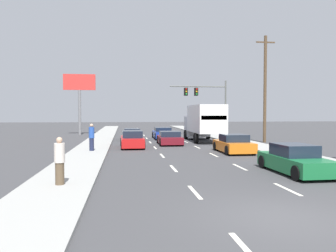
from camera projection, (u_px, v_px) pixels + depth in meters
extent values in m
plane|color=#3D3D3F|center=(166.00, 140.00, 33.54)|extent=(140.00, 140.00, 0.00)
cube|color=#9E9E99|center=(246.00, 143.00, 29.44)|extent=(2.60, 80.00, 0.14)
cube|color=#9E9E99|center=(95.00, 145.00, 27.73)|extent=(2.60, 80.00, 0.14)
cube|color=silver|center=(247.00, 251.00, 6.66)|extent=(0.14, 2.00, 0.01)
cube|color=silver|center=(195.00, 192.00, 11.61)|extent=(0.14, 2.00, 0.01)
cube|color=silver|center=(174.00, 168.00, 16.57)|extent=(0.14, 2.00, 0.01)
cube|color=silver|center=(162.00, 156.00, 21.52)|extent=(0.14, 2.00, 0.01)
cube|color=silver|center=(155.00, 148.00, 26.47)|extent=(0.14, 2.00, 0.01)
cube|color=silver|center=(150.00, 142.00, 31.43)|extent=(0.14, 2.00, 0.01)
cube|color=silver|center=(147.00, 138.00, 36.38)|extent=(0.14, 2.00, 0.01)
cube|color=silver|center=(144.00, 135.00, 41.33)|extent=(0.14, 2.00, 0.01)
cube|color=silver|center=(142.00, 133.00, 46.29)|extent=(0.14, 2.00, 0.01)
cube|color=silver|center=(140.00, 131.00, 51.24)|extent=(0.14, 2.00, 0.01)
cube|color=silver|center=(139.00, 129.00, 56.20)|extent=(0.14, 2.00, 0.01)
cube|color=silver|center=(137.00, 128.00, 61.15)|extent=(0.14, 2.00, 0.01)
cube|color=silver|center=(287.00, 189.00, 12.06)|extent=(0.14, 2.00, 0.01)
cube|color=silver|center=(240.00, 167.00, 17.01)|extent=(0.14, 2.00, 0.01)
cube|color=silver|center=(214.00, 155.00, 21.96)|extent=(0.14, 2.00, 0.01)
cube|color=silver|center=(197.00, 147.00, 26.92)|extent=(0.14, 2.00, 0.01)
cube|color=silver|center=(186.00, 142.00, 31.87)|extent=(0.14, 2.00, 0.01)
cube|color=silver|center=(177.00, 138.00, 36.82)|extent=(0.14, 2.00, 0.01)
cube|color=silver|center=(171.00, 135.00, 41.78)|extent=(0.14, 2.00, 0.01)
cube|color=silver|center=(166.00, 133.00, 46.73)|extent=(0.14, 2.00, 0.01)
cube|color=silver|center=(162.00, 131.00, 51.68)|extent=(0.14, 2.00, 0.01)
cube|color=silver|center=(159.00, 129.00, 56.64)|extent=(0.14, 2.00, 0.01)
cube|color=silver|center=(156.00, 128.00, 61.59)|extent=(0.14, 2.00, 0.01)
cube|color=black|center=(132.00, 136.00, 34.30)|extent=(1.83, 4.41, 0.60)
cube|color=#192333|center=(132.00, 131.00, 34.20)|extent=(1.60, 2.15, 0.42)
cylinder|color=black|center=(124.00, 136.00, 35.84)|extent=(0.23, 0.64, 0.64)
cylinder|color=black|center=(140.00, 136.00, 36.05)|extent=(0.23, 0.64, 0.64)
cylinder|color=black|center=(124.00, 138.00, 32.57)|extent=(0.23, 0.64, 0.64)
cylinder|color=black|center=(141.00, 138.00, 32.78)|extent=(0.23, 0.64, 0.64)
cube|color=red|center=(132.00, 141.00, 26.70)|extent=(1.81, 4.46, 0.68)
cube|color=#192333|center=(132.00, 134.00, 26.40)|extent=(1.56, 2.14, 0.54)
cylinder|color=black|center=(122.00, 142.00, 28.23)|extent=(0.23, 0.64, 0.64)
cylinder|color=black|center=(141.00, 142.00, 28.47)|extent=(0.23, 0.64, 0.64)
cylinder|color=black|center=(122.00, 146.00, 24.94)|extent=(0.23, 0.64, 0.64)
cylinder|color=black|center=(144.00, 145.00, 25.18)|extent=(0.23, 0.64, 0.64)
cube|color=#1E389E|center=(163.00, 134.00, 35.64)|extent=(1.86, 4.40, 0.67)
cube|color=#192333|center=(163.00, 129.00, 35.57)|extent=(1.64, 2.10, 0.41)
cylinder|color=black|center=(153.00, 135.00, 37.16)|extent=(0.22, 0.64, 0.64)
cylinder|color=black|center=(169.00, 135.00, 37.39)|extent=(0.22, 0.64, 0.64)
cylinder|color=black|center=(156.00, 137.00, 33.90)|extent=(0.22, 0.64, 0.64)
cylinder|color=black|center=(173.00, 137.00, 34.12)|extent=(0.22, 0.64, 0.64)
cube|color=maroon|center=(170.00, 140.00, 29.20)|extent=(1.96, 4.07, 0.57)
cube|color=#192333|center=(170.00, 134.00, 29.08)|extent=(1.70, 1.97, 0.46)
cylinder|color=black|center=(158.00, 140.00, 30.56)|extent=(0.23, 0.64, 0.64)
cylinder|color=black|center=(177.00, 139.00, 30.77)|extent=(0.23, 0.64, 0.64)
cylinder|color=black|center=(161.00, 142.00, 27.64)|extent=(0.23, 0.64, 0.64)
cylinder|color=black|center=(182.00, 142.00, 27.85)|extent=(0.23, 0.64, 0.64)
cube|color=white|center=(206.00, 119.00, 31.37)|extent=(2.50, 5.77, 2.55)
cube|color=red|center=(214.00, 118.00, 28.53)|extent=(2.24, 0.04, 0.36)
cube|color=#B7BABF|center=(197.00, 126.00, 35.26)|extent=(2.39, 2.02, 2.10)
cylinder|color=black|center=(186.00, 135.00, 35.14)|extent=(0.30, 0.96, 0.96)
cylinder|color=black|center=(208.00, 134.00, 35.45)|extent=(0.30, 0.96, 0.96)
cylinder|color=black|center=(196.00, 138.00, 30.14)|extent=(0.30, 0.96, 0.96)
cylinder|color=black|center=(222.00, 138.00, 30.45)|extent=(0.30, 0.96, 0.96)
cube|color=orange|center=(233.00, 146.00, 23.22)|extent=(1.89, 4.02, 0.63)
cube|color=#192333|center=(234.00, 138.00, 23.07)|extent=(1.66, 1.73, 0.51)
cylinder|color=black|center=(216.00, 146.00, 24.56)|extent=(0.22, 0.64, 0.64)
cylinder|color=black|center=(239.00, 146.00, 24.78)|extent=(0.22, 0.64, 0.64)
cylinder|color=black|center=(228.00, 151.00, 21.67)|extent=(0.22, 0.64, 0.64)
cylinder|color=black|center=(254.00, 150.00, 21.89)|extent=(0.22, 0.64, 0.64)
cube|color=#196B38|center=(295.00, 163.00, 15.18)|extent=(1.78, 4.36, 0.65)
cube|color=#192333|center=(294.00, 150.00, 15.24)|extent=(1.54, 1.94, 0.54)
cylinder|color=black|center=(263.00, 162.00, 16.67)|extent=(0.23, 0.64, 0.64)
cylinder|color=black|center=(293.00, 161.00, 16.90)|extent=(0.23, 0.64, 0.64)
cylinder|color=black|center=(297.00, 173.00, 13.46)|extent=(0.23, 0.64, 0.64)
cylinder|color=black|center=(333.00, 172.00, 13.69)|extent=(0.23, 0.64, 0.64)
cylinder|color=#595B56|center=(226.00, 108.00, 41.46)|extent=(0.20, 0.20, 6.77)
cylinder|color=#595B56|center=(198.00, 87.00, 40.91)|extent=(6.99, 0.14, 0.14)
cube|color=black|center=(196.00, 92.00, 40.90)|extent=(0.40, 0.56, 0.95)
sphere|color=red|center=(197.00, 89.00, 40.58)|extent=(0.20, 0.20, 0.20)
sphere|color=orange|center=(197.00, 92.00, 40.60)|extent=(0.20, 0.20, 0.20)
sphere|color=green|center=(197.00, 94.00, 40.61)|extent=(0.20, 0.20, 0.20)
cube|color=black|center=(186.00, 92.00, 40.74)|extent=(0.40, 0.56, 0.95)
sphere|color=red|center=(186.00, 89.00, 40.42)|extent=(0.20, 0.20, 0.20)
sphere|color=orange|center=(186.00, 92.00, 40.43)|extent=(0.20, 0.20, 0.20)
sphere|color=green|center=(186.00, 94.00, 40.44)|extent=(0.20, 0.20, 0.20)
cylinder|color=brown|center=(265.00, 89.00, 31.12)|extent=(0.28, 0.28, 9.90)
cube|color=brown|center=(266.00, 42.00, 30.95)|extent=(1.80, 0.12, 0.12)
cylinder|color=slate|center=(80.00, 113.00, 41.93)|extent=(0.36, 0.36, 5.64)
cube|color=red|center=(79.00, 82.00, 41.78)|extent=(3.95, 0.20, 1.98)
cylinder|color=brown|center=(60.00, 174.00, 12.18)|extent=(0.32, 0.32, 0.81)
cylinder|color=beige|center=(60.00, 153.00, 12.15)|extent=(0.38, 0.38, 0.71)
sphere|color=tan|center=(59.00, 140.00, 12.13)|extent=(0.22, 0.22, 0.22)
cylinder|color=#1E233F|center=(92.00, 144.00, 23.17)|extent=(0.32, 0.32, 0.87)
cylinder|color=#264CA5|center=(92.00, 133.00, 23.14)|extent=(0.38, 0.38, 0.76)
sphere|color=tan|center=(91.00, 125.00, 23.12)|extent=(0.24, 0.24, 0.24)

